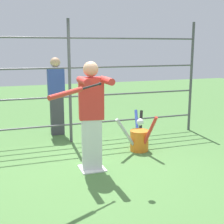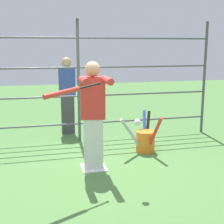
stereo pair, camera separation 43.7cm
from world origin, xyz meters
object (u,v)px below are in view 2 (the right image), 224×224
object	(u,v)px
batter	(93,112)
baseball_bat_swinging	(67,92)
bystander_behind_fence	(67,94)
bat_bucket	(145,140)
softball_in_flight	(137,123)

from	to	relation	value
batter	baseball_bat_swinging	world-z (taller)	batter
baseball_bat_swinging	bystander_behind_fence	size ratio (longest dim) A/B	0.47
bystander_behind_fence	batter	bearing A→B (deg)	94.24
batter	bat_bucket	distance (m)	1.46
baseball_bat_swinging	bystander_behind_fence	xyz separation A→B (m)	(-0.31, -3.01, -0.49)
bat_bucket	batter	bearing A→B (deg)	29.03
baseball_bat_swinging	bat_bucket	xyz separation A→B (m)	(-1.60, -1.33, -1.16)
batter	baseball_bat_swinging	distance (m)	0.97
bat_bucket	bystander_behind_fence	world-z (taller)	bystander_behind_fence
batter	bat_bucket	xyz separation A→B (m)	(-1.12, -0.62, -0.71)
batter	bystander_behind_fence	xyz separation A→B (m)	(0.17, -2.29, -0.04)
softball_in_flight	bystander_behind_fence	size ratio (longest dim) A/B	0.06
bystander_behind_fence	bat_bucket	bearing A→B (deg)	127.49
batter	softball_in_flight	world-z (taller)	batter
baseball_bat_swinging	softball_in_flight	xyz separation A→B (m)	(-0.93, 0.15, -0.44)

